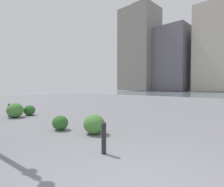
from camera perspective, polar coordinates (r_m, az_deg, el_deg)
building_slab at (r=71.46m, az=32.21°, el=12.50°), size 17.14×10.14×29.62m
building_annex at (r=74.45m, az=18.88°, el=10.34°), size 12.46×11.30×24.60m
building_highrise at (r=79.58m, az=8.82°, el=13.78°), size 14.94×12.13×37.29m
bollard_near at (r=4.59m, az=-2.66°, el=-13.87°), size 0.13×0.13×0.81m
bollard_mid at (r=11.57m, az=-30.23°, el=-4.56°), size 0.13×0.13×0.73m
shrub_low at (r=11.56m, az=-25.07°, el=-4.91°), size 0.70×0.63×0.60m
shrub_round at (r=7.30m, az=-16.35°, el=-9.03°), size 0.66×0.59×0.56m
shrub_wide at (r=11.10m, az=-28.76°, el=-4.74°), size 0.94×0.85×0.80m
shrub_tall at (r=6.45m, az=-5.75°, el=-9.83°), size 0.82×0.74×0.70m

